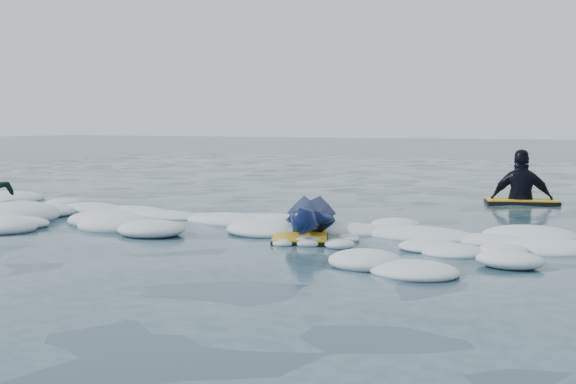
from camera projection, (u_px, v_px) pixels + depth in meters
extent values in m
plane|color=#1A2F40|center=(134.00, 236.00, 8.80)|extent=(120.00, 120.00, 0.00)
cube|color=black|center=(301.00, 237.00, 8.48)|extent=(1.06, 1.32, 0.06)
cube|color=gold|center=(301.00, 234.00, 8.48)|extent=(1.03, 1.29, 0.02)
imported|color=#0C1856|center=(310.00, 216.00, 8.68)|extent=(1.23, 1.85, 0.42)
cube|color=black|center=(521.00, 202.00, 12.28)|extent=(1.34, 1.01, 0.06)
cube|color=gold|center=(521.00, 200.00, 12.27)|extent=(1.31, 0.97, 0.02)
imported|color=black|center=(521.00, 202.00, 12.28)|extent=(1.12, 0.68, 1.79)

